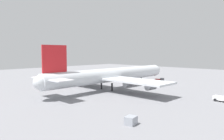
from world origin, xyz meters
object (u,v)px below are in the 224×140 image
Objects in this scene: maintenance_van at (223,98)px; cargo_container_fore at (131,120)px; safety_cone_nose at (156,81)px; catering_truck at (160,80)px; cargo_airplane at (111,75)px.

maintenance_van is 1.98× the size of cargo_container_fore.
safety_cone_nose is (62.79, 33.53, -0.63)m from cargo_container_fore.
catering_truck is 73.13m from cargo_container_fore.
maintenance_van is at bearing -10.89° from cargo_container_fore.
catering_truck is at bearing 26.78° from cargo_container_fore.
catering_truck reaches higher than cargo_container_fore.
cargo_airplane is at bearing 100.22° from maintenance_van.
safety_cone_nose is at bearing -3.27° from cargo_airplane.
cargo_airplane is at bearing 49.69° from cargo_container_fore.
catering_truck is (27.57, 40.21, -0.07)m from maintenance_van.
maintenance_van is at bearing -124.43° from catering_truck.
catering_truck is (35.26, -2.45, -4.97)m from cargo_airplane.
cargo_airplane is 12.47× the size of maintenance_van.
catering_truck is at bearing -3.98° from cargo_airplane.
maintenance_van is 47.88m from safety_cone_nose.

